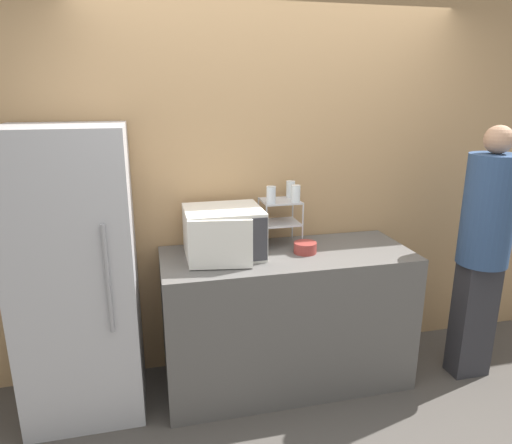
{
  "coord_description": "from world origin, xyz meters",
  "views": [
    {
      "loc": [
        -0.85,
        -2.34,
        1.95
      ],
      "look_at": [
        -0.2,
        0.36,
        1.15
      ],
      "focal_mm": 32.0,
      "sensor_mm": 36.0,
      "label": 1
    }
  ],
  "objects_px": {
    "microwave": "(223,232)",
    "person": "(484,241)",
    "glass_front_right": "(296,194)",
    "bowl": "(305,248)",
    "glass_back_right": "(291,189)",
    "glass_front_left": "(271,195)",
    "refrigerator": "(77,276)",
    "dish_rack": "(280,213)"
  },
  "relations": [
    {
      "from": "microwave",
      "to": "glass_front_left",
      "type": "height_order",
      "value": "glass_front_left"
    },
    {
      "from": "glass_back_right",
      "to": "glass_front_right",
      "type": "relative_size",
      "value": 1.0
    },
    {
      "from": "refrigerator",
      "to": "microwave",
      "type": "bearing_deg",
      "value": 1.75
    },
    {
      "from": "microwave",
      "to": "bowl",
      "type": "bearing_deg",
      "value": -8.19
    },
    {
      "from": "person",
      "to": "glass_back_right",
      "type": "bearing_deg",
      "value": 157.86
    },
    {
      "from": "glass_front_left",
      "to": "refrigerator",
      "type": "bearing_deg",
      "value": -176.15
    },
    {
      "from": "refrigerator",
      "to": "bowl",
      "type": "bearing_deg",
      "value": -1.95
    },
    {
      "from": "person",
      "to": "glass_front_left",
      "type": "bearing_deg",
      "value": 166.01
    },
    {
      "from": "bowl",
      "to": "glass_back_right",
      "type": "bearing_deg",
      "value": 94.1
    },
    {
      "from": "glass_back_right",
      "to": "refrigerator",
      "type": "relative_size",
      "value": 0.06
    },
    {
      "from": "dish_rack",
      "to": "person",
      "type": "bearing_deg",
      "value": -17.91
    },
    {
      "from": "dish_rack",
      "to": "glass_front_left",
      "type": "xyz_separation_m",
      "value": [
        -0.09,
        -0.07,
        0.14
      ]
    },
    {
      "from": "glass_back_right",
      "to": "glass_front_right",
      "type": "height_order",
      "value": "same"
    },
    {
      "from": "dish_rack",
      "to": "glass_front_right",
      "type": "xyz_separation_m",
      "value": [
        0.08,
        -0.08,
        0.14
      ]
    },
    {
      "from": "microwave",
      "to": "glass_back_right",
      "type": "height_order",
      "value": "glass_back_right"
    },
    {
      "from": "dish_rack",
      "to": "bowl",
      "type": "distance_m",
      "value": 0.3
    },
    {
      "from": "microwave",
      "to": "bowl",
      "type": "height_order",
      "value": "microwave"
    },
    {
      "from": "glass_front_right",
      "to": "bowl",
      "type": "relative_size",
      "value": 0.76
    },
    {
      "from": "glass_front_right",
      "to": "refrigerator",
      "type": "height_order",
      "value": "refrigerator"
    },
    {
      "from": "microwave",
      "to": "person",
      "type": "xyz_separation_m",
      "value": [
        1.7,
        -0.29,
        -0.1
      ]
    },
    {
      "from": "glass_back_right",
      "to": "microwave",
      "type": "bearing_deg",
      "value": -158.49
    },
    {
      "from": "bowl",
      "to": "glass_front_right",
      "type": "bearing_deg",
      "value": 103.57
    },
    {
      "from": "dish_rack",
      "to": "glass_front_right",
      "type": "distance_m",
      "value": 0.18
    },
    {
      "from": "refrigerator",
      "to": "person",
      "type": "bearing_deg",
      "value": -5.74
    },
    {
      "from": "dish_rack",
      "to": "refrigerator",
      "type": "bearing_deg",
      "value": -173.18
    },
    {
      "from": "glass_front_right",
      "to": "refrigerator",
      "type": "relative_size",
      "value": 0.06
    },
    {
      "from": "microwave",
      "to": "person",
      "type": "height_order",
      "value": "person"
    },
    {
      "from": "glass_front_left",
      "to": "bowl",
      "type": "xyz_separation_m",
      "value": [
        0.2,
        -0.13,
        -0.33
      ]
    },
    {
      "from": "glass_back_right",
      "to": "glass_front_left",
      "type": "bearing_deg",
      "value": -140.99
    },
    {
      "from": "glass_back_right",
      "to": "bowl",
      "type": "bearing_deg",
      "value": -85.9
    },
    {
      "from": "microwave",
      "to": "dish_rack",
      "type": "height_order",
      "value": "dish_rack"
    },
    {
      "from": "bowl",
      "to": "refrigerator",
      "type": "distance_m",
      "value": 1.42
    },
    {
      "from": "glass_front_right",
      "to": "bowl",
      "type": "distance_m",
      "value": 0.36
    },
    {
      "from": "person",
      "to": "refrigerator",
      "type": "relative_size",
      "value": 0.99
    },
    {
      "from": "bowl",
      "to": "microwave",
      "type": "bearing_deg",
      "value": 171.81
    },
    {
      "from": "dish_rack",
      "to": "glass_back_right",
      "type": "height_order",
      "value": "glass_back_right"
    },
    {
      "from": "microwave",
      "to": "glass_front_right",
      "type": "relative_size",
      "value": 4.42
    },
    {
      "from": "microwave",
      "to": "dish_rack",
      "type": "relative_size",
      "value": 1.6
    },
    {
      "from": "glass_front_left",
      "to": "glass_back_right",
      "type": "relative_size",
      "value": 1.0
    },
    {
      "from": "microwave",
      "to": "glass_front_left",
      "type": "relative_size",
      "value": 4.42
    },
    {
      "from": "glass_front_right",
      "to": "bowl",
      "type": "xyz_separation_m",
      "value": [
        0.03,
        -0.13,
        -0.33
      ]
    },
    {
      "from": "glass_back_right",
      "to": "glass_front_right",
      "type": "bearing_deg",
      "value": -94.36
    }
  ]
}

